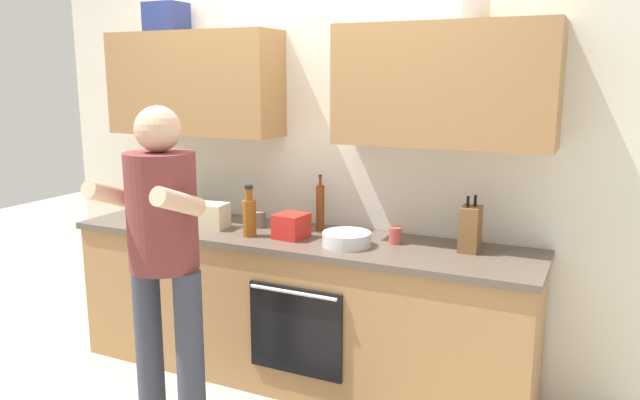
% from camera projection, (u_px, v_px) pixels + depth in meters
% --- Properties ---
extents(ground_plane, '(12.00, 12.00, 0.00)m').
position_uv_depth(ground_plane, '(296.00, 376.00, 3.79)').
color(ground_plane, '#B2A893').
extents(back_wall_unit, '(4.00, 0.38, 2.50)m').
position_uv_depth(back_wall_unit, '(314.00, 131.00, 3.74)').
color(back_wall_unit, silver).
rests_on(back_wall_unit, ground).
extents(counter, '(2.84, 0.67, 0.90)m').
position_uv_depth(counter, '(295.00, 307.00, 3.70)').
color(counter, '#A37547').
rests_on(counter, ground).
extents(person_standing, '(0.49, 0.45, 1.69)m').
position_uv_depth(person_standing, '(163.00, 247.00, 2.99)').
color(person_standing, '#383D4C').
rests_on(person_standing, ground).
extents(bottle_soy, '(0.05, 0.05, 0.24)m').
position_uv_depth(bottle_soy, '(188.00, 206.00, 3.94)').
color(bottle_soy, black).
rests_on(bottle_soy, counter).
extents(bottle_syrup, '(0.08, 0.08, 0.30)m').
position_uv_depth(bottle_syrup, '(249.00, 215.00, 3.57)').
color(bottle_syrup, '#8C4C14').
rests_on(bottle_syrup, counter).
extents(bottle_soda, '(0.06, 0.06, 0.29)m').
position_uv_depth(bottle_soda, '(142.00, 203.00, 3.94)').
color(bottle_soda, '#198C33').
rests_on(bottle_soda, counter).
extents(bottle_vinegar, '(0.05, 0.05, 0.34)m').
position_uv_depth(bottle_vinegar, '(320.00, 207.00, 3.70)').
color(bottle_vinegar, brown).
rests_on(bottle_vinegar, counter).
extents(bottle_water, '(0.07, 0.07, 0.21)m').
position_uv_depth(bottle_water, '(192.00, 204.00, 4.09)').
color(bottle_water, silver).
rests_on(bottle_water, counter).
extents(cup_coffee, '(0.08, 0.08, 0.09)m').
position_uv_depth(cup_coffee, '(179.00, 207.00, 4.20)').
color(cup_coffee, white).
rests_on(cup_coffee, counter).
extents(cup_stoneware, '(0.08, 0.08, 0.10)m').
position_uv_depth(cup_stoneware, '(259.00, 219.00, 3.81)').
color(cup_stoneware, slate).
rests_on(cup_stoneware, counter).
extents(cup_ceramic, '(0.07, 0.07, 0.09)m').
position_uv_depth(cup_ceramic, '(395.00, 235.00, 3.43)').
color(cup_ceramic, '#BF4C47').
rests_on(cup_ceramic, counter).
extents(mixing_bowl, '(0.27, 0.27, 0.08)m').
position_uv_depth(mixing_bowl, '(347.00, 239.00, 3.39)').
color(mixing_bowl, silver).
rests_on(mixing_bowl, counter).
extents(knife_block, '(0.10, 0.14, 0.30)m').
position_uv_depth(knife_block, '(470.00, 229.00, 3.26)').
color(knife_block, brown).
rests_on(knife_block, counter).
extents(grocery_bag_crisps, '(0.18, 0.19, 0.14)m').
position_uv_depth(grocery_bag_crisps, '(291.00, 226.00, 3.55)').
color(grocery_bag_crisps, red).
rests_on(grocery_bag_crisps, counter).
extents(grocery_bag_rice, '(0.26, 0.18, 0.15)m').
position_uv_depth(grocery_bag_rice, '(208.00, 215.00, 3.79)').
color(grocery_bag_rice, beige).
rests_on(grocery_bag_rice, counter).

